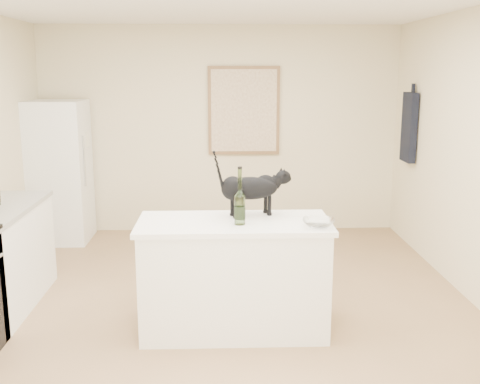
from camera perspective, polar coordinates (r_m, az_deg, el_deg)
name	(u,v)px	position (r m, az deg, el deg)	size (l,w,h in m)	color
floor	(222,318)	(4.92, -1.85, -12.50)	(5.50, 5.50, 0.00)	#977350
wall_back	(220,130)	(7.26, -2.00, 6.19)	(4.50, 4.50, 0.00)	beige
wall_front	(222,306)	(1.88, -1.81, -11.35)	(4.50, 4.50, 0.00)	beige
island_base	(234,278)	(4.57, -0.61, -8.63)	(1.44, 0.67, 0.86)	white
island_top	(234,224)	(4.43, -0.62, -3.18)	(1.50, 0.70, 0.04)	white
fridge	(59,172)	(7.20, -17.70, 1.94)	(0.68, 0.68, 1.70)	white
artwork_frame	(244,111)	(7.22, 0.39, 8.15)	(0.90, 0.03, 1.10)	brown
artwork_canvas	(244,111)	(7.20, 0.40, 8.14)	(0.82, 0.00, 1.02)	beige
hanging_garment	(409,127)	(6.91, 16.58, 6.23)	(0.08, 0.34, 0.80)	black
black_cat	(250,191)	(4.55, 0.99, 0.09)	(0.58, 0.17, 0.40)	black
wine_bottle	(240,199)	(4.29, -0.02, -0.73)	(0.08, 0.08, 0.39)	#3B5F26
glass_bowl	(319,223)	(4.30, 7.87, -3.09)	(0.24, 0.24, 0.06)	white
fridge_paper	(87,139)	(7.10, -15.12, 5.10)	(0.01, 0.14, 0.18)	silver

